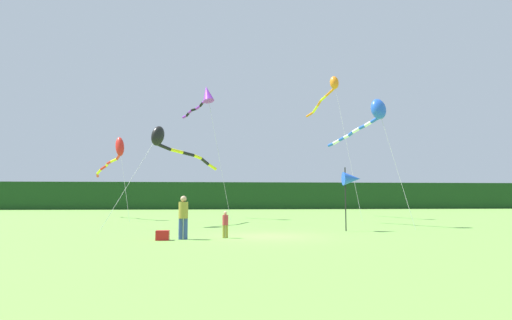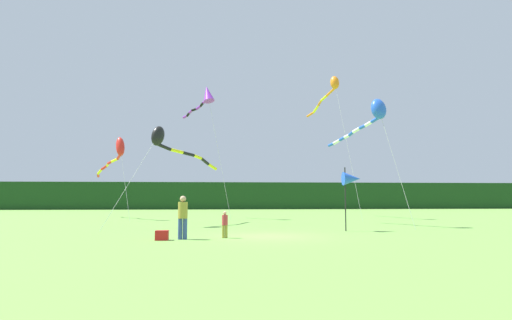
{
  "view_description": "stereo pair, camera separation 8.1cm",
  "coord_description": "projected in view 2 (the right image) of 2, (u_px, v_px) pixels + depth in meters",
  "views": [
    {
      "loc": [
        -2.3,
        -19.48,
        1.74
      ],
      "look_at": [
        0.0,
        6.0,
        3.91
      ],
      "focal_mm": 30.7,
      "sensor_mm": 36.0,
      "label": 1
    },
    {
      "loc": [
        -2.22,
        -19.48,
        1.74
      ],
      "look_at": [
        0.0,
        6.0,
        3.91
      ],
      "focal_mm": 30.7,
      "sensor_mm": 36.0,
      "label": 2
    }
  ],
  "objects": [
    {
      "name": "kite_red",
      "position": [
        116.0,
        153.0,
        34.35
      ],
      "size": [
        4.61,
        8.51,
        6.45
      ],
      "color": "#B2B2B2",
      "rests_on": "ground"
    },
    {
      "name": "distant_treeline",
      "position": [
        233.0,
        196.0,
        64.22
      ],
      "size": [
        108.0,
        3.88,
        3.86
      ],
      "primitive_type": "cube",
      "color": "#193D19",
      "rests_on": "ground"
    },
    {
      "name": "kite_black",
      "position": [
        167.0,
        142.0,
        26.86
      ],
      "size": [
        5.98,
        7.91,
        6.16
      ],
      "color": "#B2B2B2",
      "rests_on": "ground"
    },
    {
      "name": "banner_flag_pole",
      "position": [
        351.0,
        179.0,
        22.6
      ],
      "size": [
        0.9,
        0.7,
        3.27
      ],
      "color": "black",
      "rests_on": "ground"
    },
    {
      "name": "kite_purple",
      "position": [
        206.0,
        96.0,
        35.66
      ],
      "size": [
        4.13,
        5.53,
        10.91
      ],
      "color": "#B2B2B2",
      "rests_on": "ground"
    },
    {
      "name": "person_adult",
      "position": [
        183.0,
        215.0,
        18.08
      ],
      "size": [
        0.39,
        0.39,
        1.79
      ],
      "color": "#334C8C",
      "rests_on": "ground"
    },
    {
      "name": "person_child",
      "position": [
        225.0,
        223.0,
        18.64
      ],
      "size": [
        0.25,
        0.25,
        1.14
      ],
      "color": "olive",
      "rests_on": "ground"
    },
    {
      "name": "kite_blue",
      "position": [
        373.0,
        114.0,
        26.47
      ],
      "size": [
        2.91,
        7.06,
        7.69
      ],
      "color": "#B2B2B2",
      "rests_on": "ground"
    },
    {
      "name": "cooler_box",
      "position": [
        162.0,
        235.0,
        17.66
      ],
      "size": [
        0.52,
        0.39,
        0.39
      ],
      "primitive_type": "cube",
      "color": "red",
      "rests_on": "ground"
    },
    {
      "name": "kite_orange",
      "position": [
        330.0,
        90.0,
        37.13
      ],
      "size": [
        1.92,
        10.34,
        11.83
      ],
      "color": "#B2B2B2",
      "rests_on": "ground"
    },
    {
      "name": "ground_plane",
      "position": [
        268.0,
        236.0,
        19.38
      ],
      "size": [
        120.0,
        120.0,
        0.0
      ],
      "primitive_type": "plane",
      "color": "#6B9E42"
    }
  ]
}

